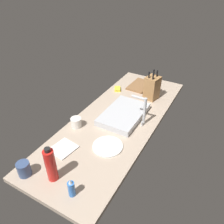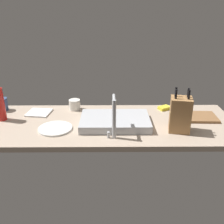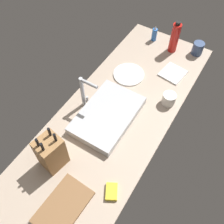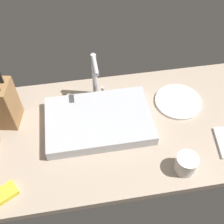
# 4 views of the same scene
# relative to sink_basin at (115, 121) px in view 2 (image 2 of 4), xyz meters

# --- Properties ---
(countertop_slab) EXTENTS (1.81, 0.66, 0.04)m
(countertop_slab) POSITION_rel_sink_basin_xyz_m (0.06, -0.03, -0.04)
(countertop_slab) COLOR tan
(countertop_slab) RESTS_ON ground
(sink_basin) EXTENTS (0.47, 0.31, 0.05)m
(sink_basin) POSITION_rel_sink_basin_xyz_m (0.00, 0.00, 0.00)
(sink_basin) COLOR #B7BABF
(sink_basin) RESTS_ON countertop_slab
(faucet) EXTENTS (0.06, 0.13, 0.25)m
(faucet) POSITION_rel_sink_basin_xyz_m (0.01, 0.17, 0.12)
(faucet) COLOR #B7BABF
(faucet) RESTS_ON countertop_slab
(knife_block) EXTENTS (0.15, 0.14, 0.28)m
(knife_block) POSITION_rel_sink_basin_xyz_m (-0.41, 0.09, 0.09)
(knife_block) COLOR #9E7042
(knife_block) RESTS_ON countertop_slab
(cutting_board) EXTENTS (0.30, 0.20, 0.02)m
(cutting_board) POSITION_rel_sink_basin_xyz_m (-0.59, -0.10, -0.02)
(cutting_board) COLOR brown
(cutting_board) RESTS_ON countertop_slab
(water_bottle) EXTENTS (0.06, 0.06, 0.25)m
(water_bottle) POSITION_rel_sink_basin_xyz_m (0.80, -0.09, 0.09)
(water_bottle) COLOR red
(water_bottle) RESTS_ON countertop_slab
(dinner_plate) EXTENTS (0.22, 0.22, 0.01)m
(dinner_plate) POSITION_rel_sink_basin_xyz_m (0.39, 0.07, -0.02)
(dinner_plate) COLOR white
(dinner_plate) RESTS_ON countertop_slab
(dish_towel) EXTENTS (0.19, 0.18, 0.01)m
(dish_towel) POSITION_rel_sink_basin_xyz_m (0.57, -0.20, -0.02)
(dish_towel) COLOR white
(dish_towel) RESTS_ON countertop_slab
(coffee_mug) EXTENTS (0.09, 0.09, 0.08)m
(coffee_mug) POSITION_rel_sink_basin_xyz_m (0.31, -0.28, 0.01)
(coffee_mug) COLOR silver
(coffee_mug) RESTS_ON countertop_slab
(ceramic_cup) EXTENTS (0.08, 0.08, 0.10)m
(ceramic_cup) POSITION_rel_sink_basin_xyz_m (0.87, -0.26, 0.02)
(ceramic_cup) COLOR #384C75
(ceramic_cup) RESTS_ON countertop_slab
(dish_sponge) EXTENTS (0.11, 0.10, 0.02)m
(dish_sponge) POSITION_rel_sink_basin_xyz_m (-0.39, -0.27, -0.01)
(dish_sponge) COLOR yellow
(dish_sponge) RESTS_ON countertop_slab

